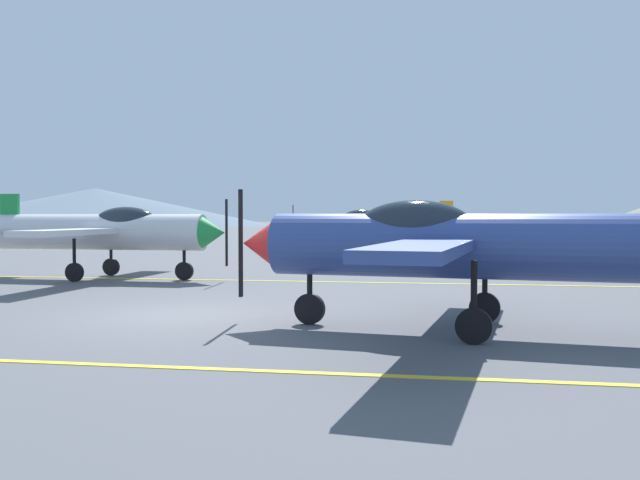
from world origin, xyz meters
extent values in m
plane|color=#54565B|center=(0.00, 0.00, 0.00)|extent=(400.00, 400.00, 0.00)
cube|color=yellow|center=(0.00, -4.74, 0.01)|extent=(80.00, 0.16, 0.01)
cube|color=yellow|center=(0.00, 7.51, 0.01)|extent=(80.00, 0.16, 0.01)
cylinder|color=#33478C|center=(5.60, -1.14, 1.51)|extent=(7.17, 2.08, 1.15)
cone|color=red|center=(1.73, -0.62, 1.51)|extent=(0.85, 1.06, 0.97)
cube|color=black|center=(1.32, -0.56, 1.51)|extent=(0.06, 0.13, 2.08)
ellipsoid|color=#1E2833|center=(4.67, -1.02, 1.85)|extent=(2.19, 1.21, 0.94)
cube|color=#33478C|center=(5.19, -1.09, 1.56)|extent=(2.36, 9.23, 0.17)
cylinder|color=black|center=(2.71, -0.75, 0.81)|extent=(0.10, 0.10, 1.05)
cylinder|color=black|center=(2.71, -0.75, 0.29)|extent=(0.59, 0.20, 0.58)
cylinder|color=black|center=(5.96, -0.03, 0.81)|extent=(0.10, 0.10, 1.05)
cylinder|color=black|center=(5.96, -0.03, 0.29)|extent=(0.59, 0.20, 0.58)
cylinder|color=black|center=(5.65, -2.30, 0.81)|extent=(0.10, 0.10, 1.05)
cylinder|color=black|center=(5.65, -2.30, 0.29)|extent=(0.59, 0.20, 0.58)
cylinder|color=silver|center=(-5.75, 7.41, 1.51)|extent=(7.11, 1.36, 1.15)
cone|color=#1E8C3F|center=(-1.85, 7.29, 1.51)|extent=(0.76, 0.99, 0.97)
cube|color=black|center=(-1.43, 7.28, 1.51)|extent=(0.05, 0.13, 2.08)
ellipsoid|color=#1E2833|center=(-4.81, 7.38, 1.85)|extent=(2.11, 1.00, 0.94)
cube|color=silver|center=(-5.33, 7.40, 1.56)|extent=(1.42, 9.19, 0.17)
cube|color=silver|center=(-8.98, 7.51, 1.56)|extent=(0.81, 2.73, 0.10)
cube|color=#1E8C3F|center=(-8.98, 7.51, 2.13)|extent=(0.66, 0.14, 1.25)
cylinder|color=black|center=(-2.84, 7.32, 0.81)|extent=(0.10, 0.10, 1.05)
cylinder|color=black|center=(-2.84, 7.32, 0.29)|extent=(0.59, 0.14, 0.58)
cylinder|color=black|center=(-5.99, 6.27, 0.81)|extent=(0.10, 0.10, 1.05)
cylinder|color=black|center=(-5.99, 6.27, 0.29)|extent=(0.59, 0.14, 0.58)
cylinder|color=black|center=(-5.92, 8.56, 0.81)|extent=(0.10, 0.10, 1.05)
cylinder|color=black|center=(-5.92, 8.56, 0.29)|extent=(0.59, 0.14, 0.58)
cylinder|color=#33478C|center=(2.24, 20.71, 1.51)|extent=(7.16, 2.61, 1.15)
cone|color=#F2A519|center=(-1.58, 19.89, 1.51)|extent=(0.92, 1.11, 0.97)
cube|color=black|center=(-1.99, 19.80, 1.51)|extent=(0.07, 0.13, 2.08)
ellipsoid|color=#1E2833|center=(1.32, 20.52, 1.85)|extent=(2.23, 1.35, 0.94)
cube|color=#33478C|center=(1.83, 20.62, 1.56)|extent=(3.05, 9.20, 0.17)
cube|color=#33478C|center=(5.39, 21.39, 1.56)|extent=(1.28, 2.80, 0.10)
cube|color=#F2A519|center=(5.39, 21.39, 2.13)|extent=(0.67, 0.26, 1.25)
cylinder|color=black|center=(-0.61, 20.10, 0.81)|extent=(0.10, 0.10, 1.05)
cylinder|color=black|center=(-0.61, 20.10, 0.29)|extent=(0.60, 0.24, 0.58)
cylinder|color=black|center=(2.20, 21.88, 0.81)|extent=(0.10, 0.10, 1.05)
cylinder|color=black|center=(2.20, 21.88, 0.29)|extent=(0.60, 0.24, 0.58)
cylinder|color=black|center=(2.68, 19.64, 0.81)|extent=(0.10, 0.10, 1.05)
cylinder|color=black|center=(2.68, 19.64, 0.29)|extent=(0.60, 0.24, 0.58)
cone|color=slate|center=(-62.09, 114.47, 3.67)|extent=(70.20, 70.20, 7.35)
camera|label=1|loc=(5.13, -13.58, 2.05)|focal=39.22mm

